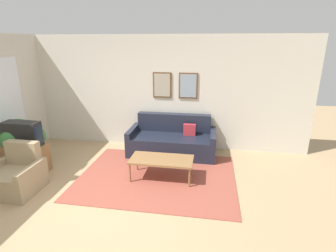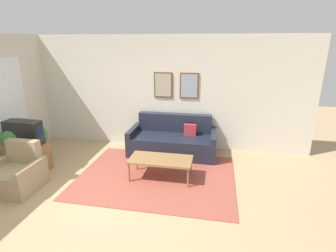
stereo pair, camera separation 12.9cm
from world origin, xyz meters
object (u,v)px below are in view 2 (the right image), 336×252
Objects in this scene: tv at (24,133)px; armchair at (17,175)px; couch at (173,141)px; potted_plant_tall at (21,136)px; coffee_table at (161,160)px.

tv reaches higher than armchair.
armchair is at bearing -139.99° from couch.
potted_plant_tall reaches higher than couch.
coffee_table is 1.13× the size of potted_plant_tall.
tv reaches higher than potted_plant_tall.
potted_plant_tall is at bearing -179.45° from coffee_table.
couch is at bearing 34.72° from armchair.
potted_plant_tall is (-0.22, 0.16, -0.13)m from tv.
tv is at bearing -176.09° from coffee_table.
couch is 1.88× the size of potted_plant_tall.
coffee_table is 2.96m from potted_plant_tall.
armchair is (0.28, -0.65, -0.55)m from tv.
couch is at bearing 88.92° from coffee_table.
tv is 0.90m from armchair.
couch reaches higher than coffee_table.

